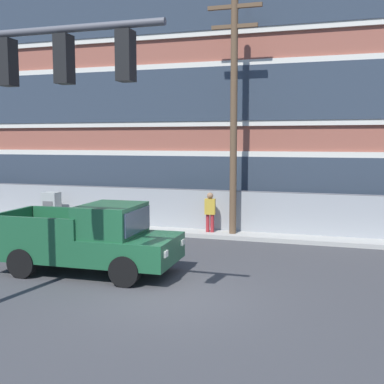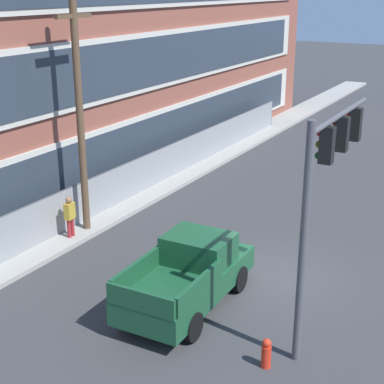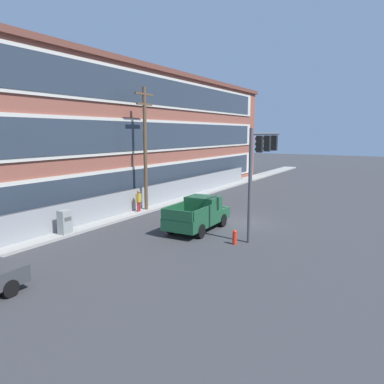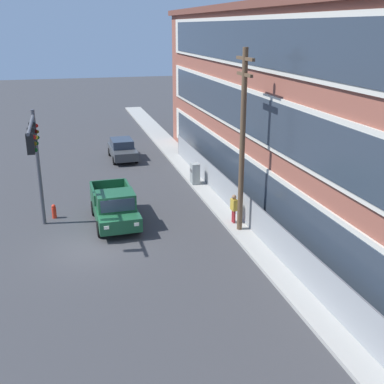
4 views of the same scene
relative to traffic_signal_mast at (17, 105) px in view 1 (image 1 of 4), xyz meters
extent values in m
plane|color=#38383A|center=(2.33, 2.20, -4.37)|extent=(160.00, 160.00, 0.00)
cube|color=#9E9B93|center=(2.33, 10.01, -4.29)|extent=(80.00, 1.92, 0.16)
cube|color=brown|center=(4.46, 16.63, 0.98)|extent=(46.69, 11.32, 10.70)
cube|color=beige|center=(4.46, 10.91, -2.41)|extent=(42.95, 0.10, 2.57)
cube|color=#2D3844|center=(4.46, 10.85, -2.41)|extent=(41.09, 0.06, 2.14)
cube|color=beige|center=(4.46, 10.91, 1.16)|extent=(42.95, 0.10, 2.57)
cube|color=#2D3844|center=(4.46, 10.85, 1.16)|extent=(41.09, 0.06, 2.14)
cube|color=gray|center=(4.20, 10.12, -3.51)|extent=(34.88, 0.04, 1.72)
cylinder|color=#4C4C51|center=(4.20, 10.12, -2.65)|extent=(34.88, 0.05, 0.05)
cylinder|color=#4C4C51|center=(0.83, 0.00, 1.36)|extent=(4.54, 0.14, 0.14)
cube|color=black|center=(-0.18, 0.00, 0.81)|extent=(0.28, 0.32, 0.90)
cylinder|color=red|center=(-0.18, 0.18, 1.09)|extent=(0.04, 0.18, 0.18)
cylinder|color=#503E08|center=(-0.18, 0.18, 0.81)|extent=(0.04, 0.18, 0.18)
cylinder|color=#0A4011|center=(-0.18, 0.18, 0.53)|extent=(0.04, 0.18, 0.18)
cube|color=black|center=(1.08, 0.00, 0.81)|extent=(0.28, 0.32, 0.90)
cylinder|color=#4B0807|center=(1.08, 0.18, 1.09)|extent=(0.04, 0.18, 0.18)
cylinder|color=gold|center=(1.08, 0.18, 0.81)|extent=(0.04, 0.18, 0.18)
cylinder|color=#0A4011|center=(1.08, 0.18, 0.53)|extent=(0.04, 0.18, 0.18)
cube|color=black|center=(2.34, 0.00, 0.81)|extent=(0.28, 0.32, 0.90)
cylinder|color=red|center=(2.34, 0.18, 1.09)|extent=(0.04, 0.18, 0.18)
cylinder|color=#503E08|center=(2.34, 0.18, 0.81)|extent=(0.04, 0.18, 0.18)
cylinder|color=#0A4011|center=(2.34, 0.18, 0.53)|extent=(0.04, 0.18, 0.18)
cube|color=#194C2D|center=(-0.55, 3.62, -3.62)|extent=(5.02, 2.18, 0.70)
cube|color=#194C2D|center=(0.15, 3.64, -2.85)|extent=(1.54, 1.93, 0.84)
cube|color=#283342|center=(0.91, 3.65, -2.85)|extent=(0.10, 1.69, 0.63)
cube|color=#194C2D|center=(-1.69, 4.56, -2.99)|extent=(2.49, 0.18, 0.56)
cube|color=#194C2D|center=(-1.64, 2.62, -2.99)|extent=(2.49, 0.18, 0.56)
cube|color=#194C2D|center=(-2.99, 3.56, -2.99)|extent=(0.15, 1.98, 0.56)
cylinder|color=black|center=(0.92, 4.61, -3.97)|extent=(0.81, 0.28, 0.80)
cylinder|color=black|center=(0.97, 2.71, -3.97)|extent=(0.81, 0.28, 0.80)
cylinder|color=black|center=(-2.06, 4.53, -3.97)|extent=(0.81, 0.28, 0.80)
cylinder|color=black|center=(-2.01, 2.63, -3.97)|extent=(0.81, 0.28, 0.80)
cube|color=white|center=(1.94, 4.40, -3.51)|extent=(0.07, 0.24, 0.16)
cube|color=white|center=(1.98, 2.96, -3.51)|extent=(0.07, 0.24, 0.16)
cylinder|color=brown|center=(2.23, 9.57, 0.13)|extent=(0.26, 0.26, 8.99)
cube|color=brown|center=(2.23, 9.57, 4.12)|extent=(2.01, 0.14, 0.14)
cube|color=brown|center=(2.23, 9.57, 3.42)|extent=(1.71, 0.14, 0.14)
cube|color=#939993|center=(-5.55, 9.37, -3.62)|extent=(0.67, 0.52, 1.50)
cube|color=#515151|center=(-5.55, 9.10, -3.32)|extent=(0.47, 0.02, 0.20)
cylinder|color=maroon|center=(1.25, 9.57, -3.94)|extent=(0.14, 0.14, 0.85)
cylinder|color=maroon|center=(1.43, 9.57, -3.94)|extent=(0.14, 0.14, 0.85)
cube|color=#B7932D|center=(1.34, 9.57, -3.22)|extent=(0.42, 0.28, 0.60)
sphere|color=#8C6647|center=(1.34, 9.57, -2.80)|extent=(0.24, 0.24, 0.24)
camera|label=1|loc=(6.09, -8.07, -0.69)|focal=45.00mm
camera|label=2|loc=(-13.51, -3.87, 4.40)|focal=55.00mm
camera|label=3|loc=(-19.62, -7.08, 1.43)|focal=35.00mm
camera|label=4|loc=(23.24, 1.46, 5.51)|focal=45.00mm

